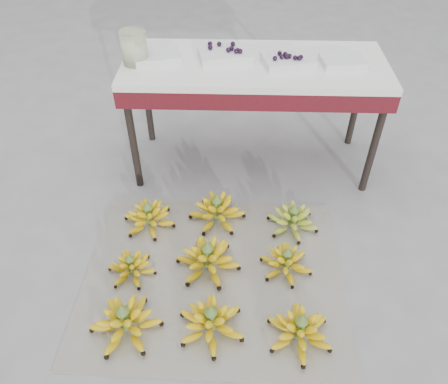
{
  "coord_description": "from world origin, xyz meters",
  "views": [
    {
      "loc": [
        0.05,
        -1.26,
        1.73
      ],
      "look_at": [
        0.0,
        0.38,
        0.25
      ],
      "focal_mm": 35.0,
      "sensor_mm": 36.0,
      "label": 1
    }
  ],
  "objects_px": {
    "bunch_mid_left": "(131,267)",
    "tray_far_left": "(158,57)",
    "bunch_front_right": "(300,331)",
    "bunch_mid_center": "(208,259)",
    "tray_left": "(225,54)",
    "bunch_back_center": "(217,211)",
    "bunch_back_left": "(149,217)",
    "vendor_table": "(254,75)",
    "newspaper_mat": "(214,275)",
    "bunch_back_right": "(293,220)",
    "glass_jar": "(134,48)",
    "tray_right": "(288,60)",
    "bunch_mid_right": "(286,262)",
    "tray_far_right": "(343,61)",
    "bunch_front_left": "(125,322)",
    "bunch_front_center": "(211,322)"
  },
  "relations": [
    {
      "from": "bunch_back_center",
      "to": "bunch_front_center",
      "type": "bearing_deg",
      "value": -70.57
    },
    {
      "from": "bunch_mid_right",
      "to": "bunch_back_left",
      "type": "height_order",
      "value": "bunch_back_left"
    },
    {
      "from": "bunch_front_left",
      "to": "bunch_front_right",
      "type": "bearing_deg",
      "value": 6.73
    },
    {
      "from": "bunch_back_left",
      "to": "bunch_back_center",
      "type": "distance_m",
      "value": 0.37
    },
    {
      "from": "bunch_front_left",
      "to": "bunch_mid_center",
      "type": "relative_size",
      "value": 0.87
    },
    {
      "from": "bunch_mid_left",
      "to": "tray_right",
      "type": "relative_size",
      "value": 0.97
    },
    {
      "from": "bunch_mid_right",
      "to": "tray_left",
      "type": "bearing_deg",
      "value": 89.49
    },
    {
      "from": "bunch_back_center",
      "to": "bunch_back_right",
      "type": "height_order",
      "value": "bunch_back_center"
    },
    {
      "from": "newspaper_mat",
      "to": "vendor_table",
      "type": "relative_size",
      "value": 0.88
    },
    {
      "from": "bunch_front_left",
      "to": "tray_far_right",
      "type": "bearing_deg",
      "value": 57.52
    },
    {
      "from": "newspaper_mat",
      "to": "bunch_back_center",
      "type": "relative_size",
      "value": 3.28
    },
    {
      "from": "tray_far_right",
      "to": "tray_right",
      "type": "bearing_deg",
      "value": -179.1
    },
    {
      "from": "vendor_table",
      "to": "tray_left",
      "type": "distance_m",
      "value": 0.2
    },
    {
      "from": "newspaper_mat",
      "to": "tray_left",
      "type": "height_order",
      "value": "tray_left"
    },
    {
      "from": "bunch_mid_right",
      "to": "glass_jar",
      "type": "xyz_separation_m",
      "value": [
        -0.8,
        0.82,
        0.71
      ]
    },
    {
      "from": "bunch_mid_left",
      "to": "tray_far_left",
      "type": "relative_size",
      "value": 1.03
    },
    {
      "from": "newspaper_mat",
      "to": "bunch_mid_right",
      "type": "xyz_separation_m",
      "value": [
        0.35,
        0.05,
        0.06
      ]
    },
    {
      "from": "tray_left",
      "to": "tray_far_right",
      "type": "bearing_deg",
      "value": -5.09
    },
    {
      "from": "bunch_back_left",
      "to": "vendor_table",
      "type": "height_order",
      "value": "vendor_table"
    },
    {
      "from": "bunch_back_center",
      "to": "tray_left",
      "type": "distance_m",
      "value": 0.85
    },
    {
      "from": "bunch_back_left",
      "to": "tray_left",
      "type": "relative_size",
      "value": 1.07
    },
    {
      "from": "bunch_mid_center",
      "to": "tray_far_left",
      "type": "height_order",
      "value": "tray_far_left"
    },
    {
      "from": "bunch_mid_left",
      "to": "bunch_back_center",
      "type": "relative_size",
      "value": 0.75
    },
    {
      "from": "bunch_back_center",
      "to": "vendor_table",
      "type": "xyz_separation_m",
      "value": [
        0.19,
        0.52,
        0.54
      ]
    },
    {
      "from": "bunch_back_left",
      "to": "vendor_table",
      "type": "distance_m",
      "value": 0.96
    },
    {
      "from": "bunch_front_center",
      "to": "bunch_mid_center",
      "type": "xyz_separation_m",
      "value": [
        -0.03,
        0.34,
        0.0
      ]
    },
    {
      "from": "bunch_front_center",
      "to": "bunch_mid_right",
      "type": "bearing_deg",
      "value": 35.62
    },
    {
      "from": "bunch_front_right",
      "to": "vendor_table",
      "type": "xyz_separation_m",
      "value": [
        -0.19,
        1.23,
        0.54
      ]
    },
    {
      "from": "bunch_front_left",
      "to": "tray_right",
      "type": "distance_m",
      "value": 1.53
    },
    {
      "from": "vendor_table",
      "to": "tray_far_right",
      "type": "bearing_deg",
      "value": -2.5
    },
    {
      "from": "bunch_back_right",
      "to": "glass_jar",
      "type": "bearing_deg",
      "value": 136.34
    },
    {
      "from": "vendor_table",
      "to": "bunch_mid_right",
      "type": "bearing_deg",
      "value": -79.21
    },
    {
      "from": "bunch_front_right",
      "to": "tray_right",
      "type": "bearing_deg",
      "value": 86.55
    },
    {
      "from": "newspaper_mat",
      "to": "bunch_front_right",
      "type": "bearing_deg",
      "value": -40.42
    },
    {
      "from": "bunch_front_center",
      "to": "tray_left",
      "type": "height_order",
      "value": "tray_left"
    },
    {
      "from": "bunch_mid_center",
      "to": "bunch_back_center",
      "type": "relative_size",
      "value": 1.04
    },
    {
      "from": "bunch_front_center",
      "to": "bunch_front_right",
      "type": "bearing_deg",
      "value": -13.36
    },
    {
      "from": "bunch_front_center",
      "to": "bunch_mid_center",
      "type": "relative_size",
      "value": 0.85
    },
    {
      "from": "tray_far_right",
      "to": "bunch_back_center",
      "type": "bearing_deg",
      "value": -142.26
    },
    {
      "from": "bunch_mid_center",
      "to": "bunch_back_left",
      "type": "xyz_separation_m",
      "value": [
        -0.33,
        0.28,
        -0.01
      ]
    },
    {
      "from": "newspaper_mat",
      "to": "bunch_back_center",
      "type": "height_order",
      "value": "bunch_back_center"
    },
    {
      "from": "bunch_mid_right",
      "to": "bunch_back_left",
      "type": "xyz_separation_m",
      "value": [
        -0.71,
        0.28,
        0.0
      ]
    },
    {
      "from": "bunch_front_left",
      "to": "bunch_mid_center",
      "type": "distance_m",
      "value": 0.49
    },
    {
      "from": "tray_far_left",
      "to": "tray_far_right",
      "type": "bearing_deg",
      "value": -1.35
    },
    {
      "from": "bunch_front_left",
      "to": "bunch_back_left",
      "type": "xyz_separation_m",
      "value": [
        -0.0,
        0.64,
        -0.01
      ]
    },
    {
      "from": "tray_left",
      "to": "tray_far_left",
      "type": "bearing_deg",
      "value": -174.88
    },
    {
      "from": "tray_far_left",
      "to": "vendor_table",
      "type": "bearing_deg",
      "value": -0.33
    },
    {
      "from": "tray_far_right",
      "to": "bunch_front_center",
      "type": "bearing_deg",
      "value": -118.7
    },
    {
      "from": "bunch_front_center",
      "to": "bunch_mid_center",
      "type": "height_order",
      "value": "bunch_mid_center"
    },
    {
      "from": "bunch_front_right",
      "to": "bunch_mid_center",
      "type": "distance_m",
      "value": 0.55
    }
  ]
}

